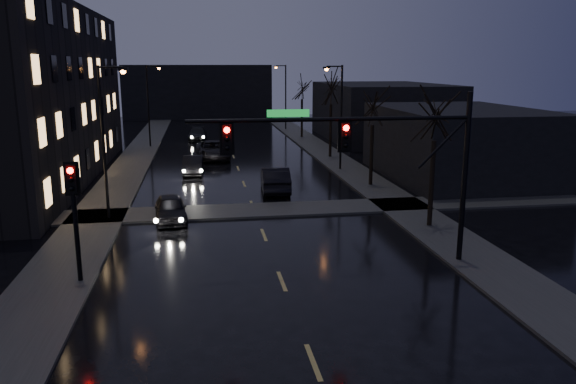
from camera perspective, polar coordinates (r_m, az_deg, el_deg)
name	(u,v)px	position (r m, az deg, el deg)	size (l,w,h in m)	color
sidewalk_left	(132,164)	(47.78, -15.58, 2.75)	(3.00, 140.00, 0.12)	#2D2D2B
sidewalk_right	(334,159)	(48.79, 4.68, 3.38)	(3.00, 140.00, 0.12)	#2D2D2B
sidewalk_cross	(255,210)	(31.44, -3.40, -1.88)	(40.00, 3.00, 0.12)	#2D2D2B
commercial_right_near	(458,143)	(42.37, 16.92, 4.77)	(10.00, 14.00, 5.00)	black
commercial_right_far	(382,111)	(63.19, 9.52, 8.08)	(12.00, 18.00, 6.00)	black
far_block	(198,91)	(89.87, -9.14, 10.08)	(22.00, 10.00, 8.00)	black
signal_mast	(376,148)	(22.06, 8.92, 4.45)	(11.11, 0.41, 7.00)	black
signal_pole_left	(74,205)	(21.86, -20.90, -1.29)	(0.35, 0.41, 4.53)	black
tree_near	(436,103)	(28.19, 14.83, 8.73)	(3.52, 3.52, 8.08)	black
tree_mid_a	(373,99)	(37.58, 8.66, 9.32)	(3.30, 3.30, 7.58)	black
tree_mid_b	(331,82)	(49.11, 4.43, 11.13)	(3.74, 3.74, 8.59)	black
tree_far	(302,83)	(62.83, 1.44, 11.02)	(3.43, 3.43, 7.88)	black
streetlight_l_near	(107,130)	(30.32, -17.92, 6.05)	(1.53, 0.28, 8.00)	black
streetlight_l_far	(150,99)	(57.07, -13.83, 9.18)	(1.53, 0.28, 8.00)	black
streetlight_r_mid	(339,108)	(43.19, 5.16, 8.45)	(1.53, 0.28, 8.00)	black
streetlight_r_far	(284,92)	(70.63, -0.41, 10.17)	(1.53, 0.28, 8.00)	black
oncoming_car_a	(171,209)	(29.96, -11.84, -1.66)	(1.60, 3.97, 1.35)	black
oncoming_car_b	(193,165)	(42.61, -9.65, 2.70)	(1.43, 4.09, 1.35)	black
oncoming_car_c	(213,150)	(49.11, -7.63, 4.24)	(2.64, 5.72, 1.59)	black
oncoming_car_d	(198,134)	(61.69, -9.17, 5.83)	(1.95, 4.80, 1.39)	black
lead_car	(275,179)	(36.16, -1.33, 1.31)	(1.72, 4.94, 1.63)	black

